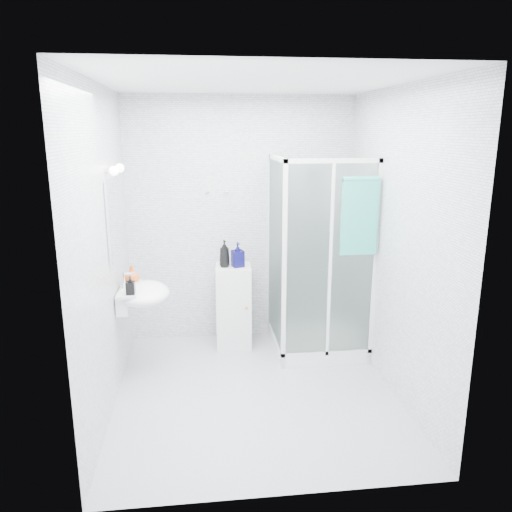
{
  "coord_description": "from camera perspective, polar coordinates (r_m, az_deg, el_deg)",
  "views": [
    {
      "loc": [
        -0.46,
        -3.94,
        2.24
      ],
      "look_at": [
        0.05,
        0.35,
        1.15
      ],
      "focal_mm": 35.0,
      "sensor_mm": 36.0,
      "label": 1
    }
  ],
  "objects": [
    {
      "name": "mirror",
      "position": [
        4.52,
        -15.96,
        4.17
      ],
      "size": [
        0.02,
        0.6,
        0.7
      ],
      "primitive_type": "cube",
      "color": "white",
      "rests_on": "room"
    },
    {
      "name": "shampoo_bottle_b",
      "position": [
        5.11,
        -2.1,
        0.15
      ],
      "size": [
        0.14,
        0.14,
        0.25
      ],
      "primitive_type": "imported",
      "rotation": [
        0.0,
        0.0,
        0.27
      ],
      "color": "#0B0A40",
      "rests_on": "storage_cabinet"
    },
    {
      "name": "shower_enclosure",
      "position": [
        5.17,
        6.33,
        -6.25
      ],
      "size": [
        0.9,
        0.95,
        2.0
      ],
      "color": "white",
      "rests_on": "ground"
    },
    {
      "name": "storage_cabinet",
      "position": [
        5.29,
        -2.55,
        -5.75
      ],
      "size": [
        0.38,
        0.4,
        0.88
      ],
      "rotation": [
        0.0,
        0.0,
        -0.06
      ],
      "color": "silver",
      "rests_on": "ground"
    },
    {
      "name": "wall_basin",
      "position": [
        4.66,
        -12.95,
        -4.29
      ],
      "size": [
        0.46,
        0.56,
        0.35
      ],
      "color": "white",
      "rests_on": "ground"
    },
    {
      "name": "soap_dispenser_orange",
      "position": [
        4.73,
        -14.01,
        -2.11
      ],
      "size": [
        0.16,
        0.16,
        0.17
      ],
      "primitive_type": "imported",
      "rotation": [
        0.0,
        0.0,
        0.22
      ],
      "color": "#C84D17",
      "rests_on": "wall_basin"
    },
    {
      "name": "soap_dispenser_black",
      "position": [
        4.44,
        -14.16,
        -3.24
      ],
      "size": [
        0.08,
        0.08,
        0.17
      ],
      "primitive_type": "imported",
      "rotation": [
        0.0,
        0.0,
        -0.02
      ],
      "color": "black",
      "rests_on": "wall_basin"
    },
    {
      "name": "room",
      "position": [
        4.08,
        -0.12,
        0.83
      ],
      "size": [
        2.4,
        2.6,
        2.6
      ],
      "color": "silver",
      "rests_on": "ground"
    },
    {
      "name": "hand_towel",
      "position": [
        4.61,
        11.75,
        4.68
      ],
      "size": [
        0.33,
        0.05,
        0.71
      ],
      "color": "teal",
      "rests_on": "shower_enclosure"
    },
    {
      "name": "vanity_lights",
      "position": [
        4.46,
        -15.69,
        9.51
      ],
      "size": [
        0.1,
        0.4,
        0.08
      ],
      "color": "silver",
      "rests_on": "room"
    },
    {
      "name": "shampoo_bottle_a",
      "position": [
        5.11,
        -3.63,
        0.27
      ],
      "size": [
        0.13,
        0.13,
        0.28
      ],
      "primitive_type": "imported",
      "rotation": [
        0.0,
        0.0,
        0.27
      ],
      "color": "black",
      "rests_on": "storage_cabinet"
    },
    {
      "name": "wall_hooks",
      "position": [
        5.24,
        -4.46,
        7.31
      ],
      "size": [
        0.23,
        0.06,
        0.03
      ],
      "color": "silver",
      "rests_on": "room"
    }
  ]
}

